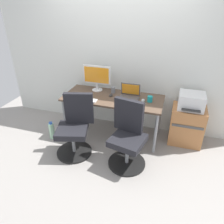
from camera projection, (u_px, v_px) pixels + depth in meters
name	position (u px, v px, depth m)	size (l,w,h in m)	color
ground_plane	(113.00, 133.00, 3.77)	(5.28, 5.28, 0.00)	gray
back_wall	(120.00, 54.00, 3.49)	(4.40, 0.04, 2.60)	silver
desk	(113.00, 101.00, 3.46)	(1.61, 0.68, 0.71)	brown
office_chair_left	(75.00, 128.00, 3.15)	(0.54, 0.54, 0.94)	black
office_chair_right	(128.00, 137.00, 2.94)	(0.54, 0.54, 0.94)	black
side_cabinet	(187.00, 125.00, 3.42)	(0.51, 0.42, 0.63)	#B77542
printer	(191.00, 101.00, 3.21)	(0.38, 0.40, 0.24)	silver
water_bottle_on_floor	(52.00, 130.00, 3.59)	(0.09, 0.09, 0.31)	#A5D8B2
desktop_monitor	(97.00, 76.00, 3.56)	(0.48, 0.18, 0.43)	silver
open_laptop	(129.00, 95.00, 3.37)	(0.31, 0.26, 0.23)	#4C4C51
keyboard_by_monitor	(86.00, 100.00, 3.31)	(0.34, 0.12, 0.02)	silver
keyboard_by_laptop	(127.00, 106.00, 3.13)	(0.34, 0.12, 0.02)	silver
mouse_by_monitor	(143.00, 100.00, 3.28)	(0.06, 0.10, 0.03)	#B7B7B7
mouse_by_laptop	(111.00, 95.00, 3.45)	(0.06, 0.10, 0.03)	#2D2D2D
coffee_mug	(150.00, 99.00, 3.26)	(0.08, 0.08, 0.09)	teal
pen_cup	(113.00, 90.00, 3.55)	(0.07, 0.07, 0.10)	slate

